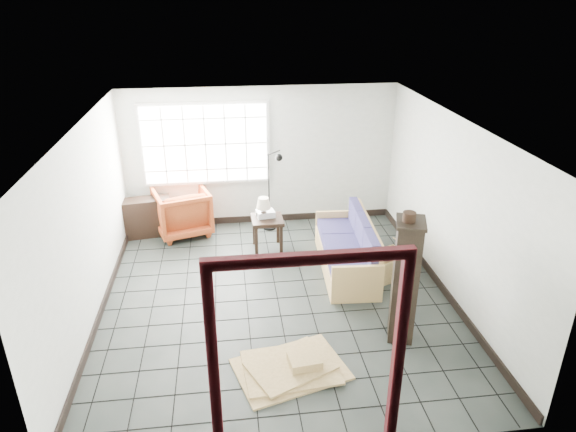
{
  "coord_description": "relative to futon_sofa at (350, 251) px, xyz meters",
  "views": [
    {
      "loc": [
        -0.64,
        -6.35,
        4.2
      ],
      "look_at": [
        0.2,
        0.3,
        1.18
      ],
      "focal_mm": 32.0,
      "sensor_mm": 36.0,
      "label": 1
    }
  ],
  "objects": [
    {
      "name": "ground",
      "position": [
        -1.25,
        -0.72,
        -0.32
      ],
      "size": [
        5.5,
        5.5,
        0.0
      ],
      "primitive_type": "plane",
      "color": "black",
      "rests_on": "ground"
    },
    {
      "name": "room_shell",
      "position": [
        -1.25,
        -0.69,
        1.36
      ],
      "size": [
        5.02,
        5.52,
        2.61
      ],
      "color": "#B8BFB7",
      "rests_on": "ground"
    },
    {
      "name": "window_panel",
      "position": [
        -2.25,
        1.98,
        1.28
      ],
      "size": [
        2.32,
        0.08,
        1.52
      ],
      "color": "silver",
      "rests_on": "ground"
    },
    {
      "name": "doorway_trim",
      "position": [
        -1.25,
        -3.42,
        1.06
      ],
      "size": [
        1.8,
        0.08,
        2.2
      ],
      "color": "#370C11",
      "rests_on": "ground"
    },
    {
      "name": "futon_sofa",
      "position": [
        0.0,
        0.0,
        0.0
      ],
      "size": [
        0.87,
        2.03,
        0.88
      ],
      "rotation": [
        0.0,
        0.0,
        -0.06
      ],
      "color": "tan",
      "rests_on": "ground"
    },
    {
      "name": "armchair",
      "position": [
        -2.74,
        1.68,
        0.16
      ],
      "size": [
        1.14,
        1.1,
        0.95
      ],
      "primitive_type": "imported",
      "rotation": [
        0.0,
        0.0,
        3.44
      ],
      "color": "maroon",
      "rests_on": "ground"
    },
    {
      "name": "side_table",
      "position": [
        -1.25,
        0.87,
        0.16
      ],
      "size": [
        0.54,
        0.54,
        0.58
      ],
      "rotation": [
        0.0,
        0.0,
        0.02
      ],
      "color": "black",
      "rests_on": "ground"
    },
    {
      "name": "table_lamp",
      "position": [
        -1.3,
        0.87,
        0.52
      ],
      "size": [
        0.28,
        0.28,
        0.38
      ],
      "rotation": [
        0.0,
        0.0,
        0.16
      ],
      "color": "black",
      "rests_on": "side_table"
    },
    {
      "name": "projector",
      "position": [
        -1.27,
        0.94,
        0.32
      ],
      "size": [
        0.33,
        0.28,
        0.11
      ],
      "rotation": [
        0.0,
        0.0,
        0.17
      ],
      "color": "silver",
      "rests_on": "side_table"
    },
    {
      "name": "floor_lamp",
      "position": [
        -1.06,
        1.6,
        0.52
      ],
      "size": [
        0.41,
        0.42,
        1.57
      ],
      "rotation": [
        0.0,
        0.0,
        -0.39
      ],
      "color": "black",
      "rests_on": "ground"
    },
    {
      "name": "console_shelf",
      "position": [
        -3.4,
        1.68,
        0.04
      ],
      "size": [
        0.95,
        0.49,
        0.71
      ],
      "rotation": [
        0.0,
        0.0,
        0.15
      ],
      "color": "black",
      "rests_on": "ground"
    },
    {
      "name": "tall_shelf",
      "position": [
        0.26,
        -1.78,
        0.52
      ],
      "size": [
        0.47,
        0.53,
        1.65
      ],
      "rotation": [
        0.0,
        0.0,
        -0.3
      ],
      "color": "black",
      "rests_on": "ground"
    },
    {
      "name": "pot",
      "position": [
        0.22,
        -1.79,
        1.39
      ],
      "size": [
        0.2,
        0.2,
        0.12
      ],
      "rotation": [
        0.0,
        0.0,
        -0.36
      ],
      "color": "black",
      "rests_on": "tall_shelf"
    },
    {
      "name": "open_box",
      "position": [
        0.56,
        -0.27,
        -0.13
      ],
      "size": [
        1.01,
        0.76,
        0.52
      ],
      "rotation": [
        0.0,
        0.0,
        0.41
      ],
      "color": "olive",
      "rests_on": "ground"
    },
    {
      "name": "cardboard_pile",
      "position": [
        -1.23,
        -2.27,
        -0.27
      ],
      "size": [
        1.46,
        1.21,
        0.18
      ],
      "rotation": [
        0.0,
        0.0,
        0.23
      ],
      "color": "olive",
      "rests_on": "ground"
    }
  ]
}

